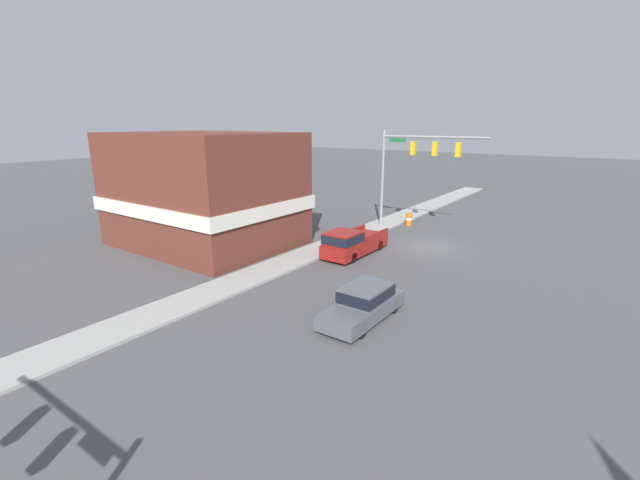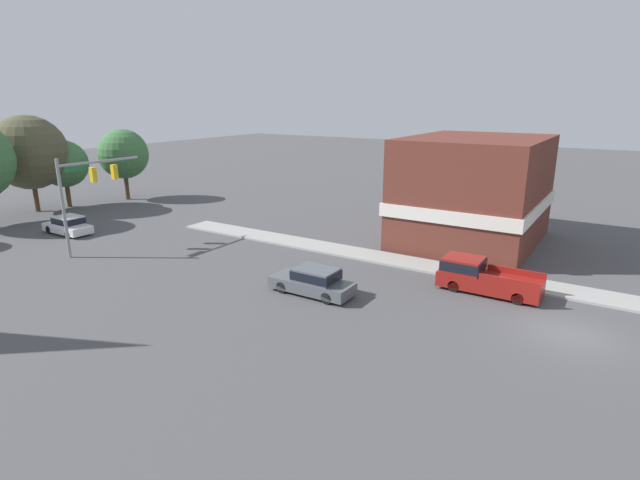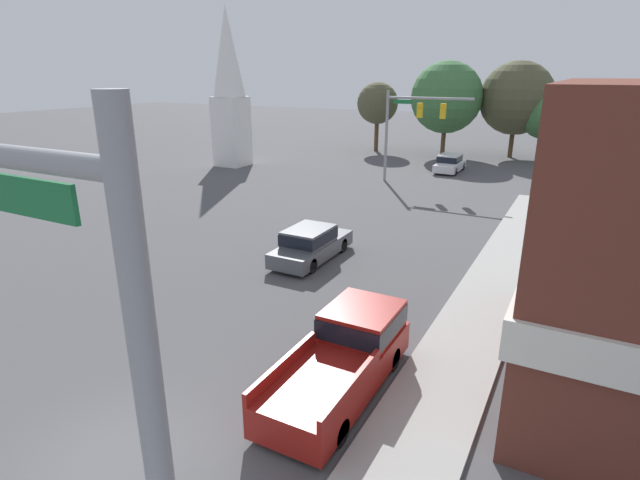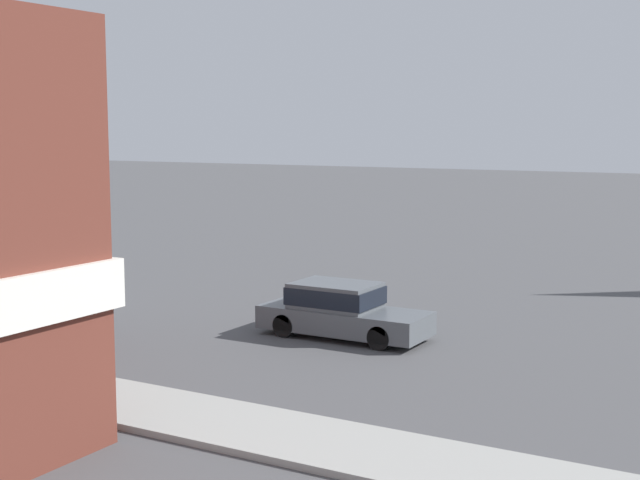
# 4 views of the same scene
# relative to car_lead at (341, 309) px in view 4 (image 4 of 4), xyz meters

# --- Properties ---
(car_lead) EXTENTS (1.83, 4.82, 1.54)m
(car_lead) POSITION_rel_car_lead_xyz_m (0.00, 0.00, 0.00)
(car_lead) COLOR black
(car_lead) RESTS_ON ground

